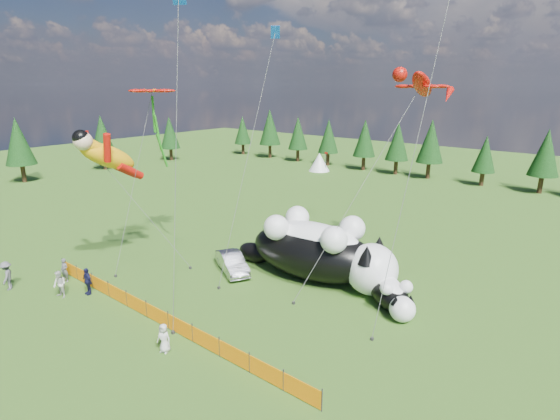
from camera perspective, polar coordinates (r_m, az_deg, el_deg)
ground at (r=27.81m, az=-10.55°, el=-11.85°), size 160.00×160.00×0.00m
safety_fence at (r=25.99m, az=-15.73°, el=-13.07°), size 22.06×0.06×1.10m
tree_line at (r=64.20m, az=21.37°, el=7.03°), size 90.00×4.00×8.00m
festival_tents at (r=57.41m, az=29.97°, el=2.36°), size 50.00×3.20×2.80m
cat_large at (r=29.73m, az=5.15°, el=-5.22°), size 12.44×5.10×4.49m
cat_small at (r=27.34m, az=14.17°, el=-10.35°), size 4.59×4.23×2.01m
car at (r=31.46m, az=-6.26°, el=-6.85°), size 4.36×3.29×1.38m
spectator_a at (r=33.13m, az=-26.32°, el=-7.06°), size 0.68×0.52×1.64m
spectator_b at (r=30.85m, az=-26.83°, el=-8.68°), size 0.91×0.59×1.77m
spectator_c at (r=30.60m, az=-23.87°, el=-8.49°), size 1.07×0.58×1.78m
spectator_d at (r=33.65m, az=-32.09°, el=-7.28°), size 1.39×1.25×1.94m
spectator_e at (r=23.33m, az=-14.93°, el=-15.87°), size 0.86×0.68×1.53m
superhero_kite at (r=31.71m, az=-21.57°, el=6.55°), size 6.15×5.77×11.12m
gecko_kite at (r=29.52m, az=18.06°, el=15.28°), size 5.76×11.55×15.62m
flower_kite at (r=31.79m, az=-16.39°, el=14.41°), size 3.74×5.78×12.93m
diamond_kite_a at (r=29.35m, az=-0.98°, el=20.81°), size 1.35×5.43×17.07m
diamond_kite_c at (r=22.00m, az=-13.15°, el=24.08°), size 1.19×1.73×17.58m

